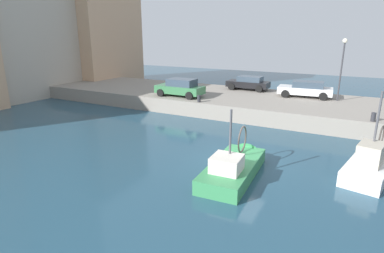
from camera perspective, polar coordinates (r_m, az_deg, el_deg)
The scene contains 11 objects.
water_surface at distance 16.52m, azimuth 8.35°, elevation -6.51°, with size 80.00×80.00×0.00m, color navy.
quay_wall at distance 27.00m, azimuth 16.81°, elevation 3.38°, with size 9.00×56.00×1.20m, color gray.
fishing_boat_white at distance 17.94m, azimuth 29.79°, elevation -6.28°, with size 6.50×2.80×4.72m.
fishing_boat_green at distance 15.33m, azimuth 7.81°, elevation -7.96°, with size 5.80×2.22×4.19m.
parked_car_green at distance 27.10m, azimuth -2.13°, elevation 7.05°, with size 1.96×4.12×1.50m.
parked_car_white at distance 28.41m, azimuth 19.86°, elevation 6.40°, with size 2.25×4.47×1.34m.
parked_car_black at distance 30.71m, azimuth 10.17°, elevation 7.77°, with size 1.86×3.94×1.30m.
mooring_bollard_mid at distance 22.32m, azimuth 29.94°, elevation 1.50°, with size 0.28×0.28×0.55m, color #2D2D33.
mooring_bollard_north at distance 24.85m, azimuth 1.26°, elevation 5.06°, with size 0.28×0.28×0.55m, color #2D2D33.
quay_streetlamp at distance 27.50m, azimuth 25.55°, elevation 10.87°, with size 0.36×0.36×4.83m.
waterfront_building_west_mid at distance 42.57m, azimuth -16.96°, elevation 16.48°, with size 9.61×7.49×13.73m.
Camera 1 is at (-14.39, -4.97, 6.42)m, focal length 29.53 mm.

